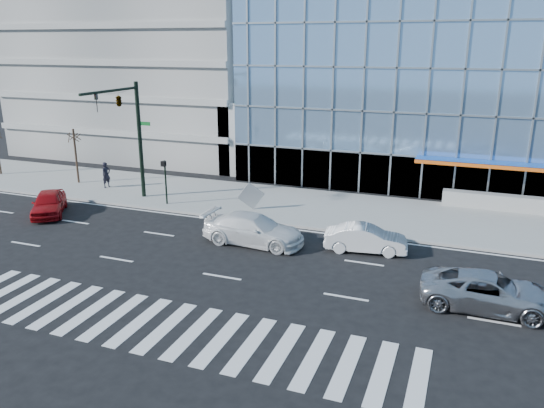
{
  "coord_description": "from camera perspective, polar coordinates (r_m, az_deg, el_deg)",
  "views": [
    {
      "loc": [
        10.38,
        -24.7,
        10.64
      ],
      "look_at": [
        -0.1,
        3.0,
        1.6
      ],
      "focal_mm": 35.0,
      "sensor_mm": 36.0,
      "label": 1
    }
  ],
  "objects": [
    {
      "name": "traffic_signal",
      "position": [
        36.52,
        -15.51,
        9.33
      ],
      "size": [
        1.14,
        5.74,
        8.0
      ],
      "color": "black",
      "rests_on": "sidewalk"
    },
    {
      "name": "ramp_block",
      "position": [
        46.37,
        -0.26,
        7.49
      ],
      "size": [
        6.0,
        8.0,
        6.0
      ],
      "primitive_type": "cube",
      "color": "gray",
      "rests_on": "ground"
    },
    {
      "name": "sidewalk",
      "position": [
        35.9,
        2.98,
        -0.16
      ],
      "size": [
        120.0,
        8.0,
        0.15
      ],
      "primitive_type": "cube",
      "color": "gray",
      "rests_on": "ground"
    },
    {
      "name": "red_sedan",
      "position": [
        36.96,
        -22.88,
        0.11
      ],
      "size": [
        4.04,
        4.75,
        1.54
      ],
      "primitive_type": "imported",
      "rotation": [
        0.0,
        0.0,
        0.6
      ],
      "color": "#A10C10",
      "rests_on": "ground"
    },
    {
      "name": "white_suv",
      "position": [
        29.1,
        -2.0,
        -2.75
      ],
      "size": [
        5.74,
        2.47,
        1.65
      ],
      "primitive_type": "imported",
      "rotation": [
        0.0,
        0.0,
        1.54
      ],
      "color": "white",
      "rests_on": "ground"
    },
    {
      "name": "pedestrian",
      "position": [
        41.79,
        -17.4,
        3.01
      ],
      "size": [
        0.63,
        0.8,
        1.93
      ],
      "primitive_type": "imported",
      "rotation": [
        0.0,
        0.0,
        1.3
      ],
      "color": "black",
      "rests_on": "sidewalk"
    },
    {
      "name": "white_sedan",
      "position": [
        28.49,
        10.06,
        -3.7
      ],
      "size": [
        4.49,
        2.09,
        1.42
      ],
      "primitive_type": "imported",
      "rotation": [
        0.0,
        0.0,
        1.71
      ],
      "color": "white",
      "rests_on": "ground"
    },
    {
      "name": "theatre_building",
      "position": [
        50.93,
        25.34,
        11.86
      ],
      "size": [
        42.0,
        26.0,
        15.0
      ],
      "primitive_type": "cube",
      "color": "#80AAD6",
      "rests_on": "ground"
    },
    {
      "name": "ground",
      "position": [
        28.83,
        -1.93,
        -4.69
      ],
      "size": [
        160.0,
        160.0,
        0.0
      ],
      "primitive_type": "plane",
      "color": "black",
      "rests_on": "ground"
    },
    {
      "name": "silver_suv",
      "position": [
        23.98,
        22.29,
        -8.71
      ],
      "size": [
        5.53,
        2.6,
        1.53
      ],
      "primitive_type": "imported",
      "rotation": [
        0.0,
        0.0,
        1.58
      ],
      "color": "#B4B4B9",
      "rests_on": "ground"
    },
    {
      "name": "street_tree_near",
      "position": [
        43.47,
        -20.54,
        6.82
      ],
      "size": [
        1.1,
        1.1,
        4.23
      ],
      "color": "#332319",
      "rests_on": "sidewalk"
    },
    {
      "name": "tilted_panel",
      "position": [
        34.58,
        -2.27,
        0.88
      ],
      "size": [
        1.69,
        0.79,
        1.82
      ],
      "primitive_type": "cube",
      "rotation": [
        0.0,
        0.65,
        0.41
      ],
      "color": "#A6A6A6",
      "rests_on": "sidewalk"
    },
    {
      "name": "parking_garage",
      "position": [
        59.11,
        -10.62,
        16.08
      ],
      "size": [
        24.0,
        24.0,
        20.0
      ],
      "primitive_type": "cube",
      "color": "gray",
      "rests_on": "ground"
    },
    {
      "name": "ped_signal_post",
      "position": [
        36.16,
        -11.45,
        3.04
      ],
      "size": [
        0.3,
        0.33,
        3.0
      ],
      "color": "black",
      "rests_on": "sidewalk"
    }
  ]
}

